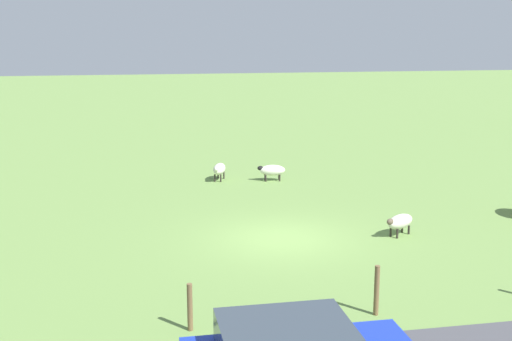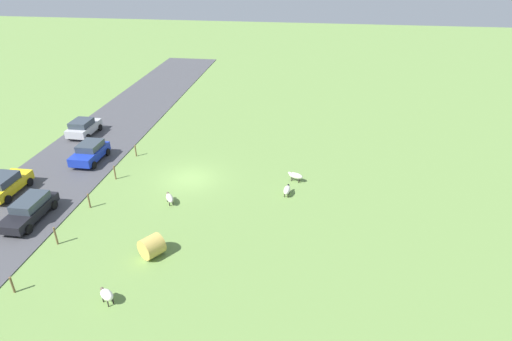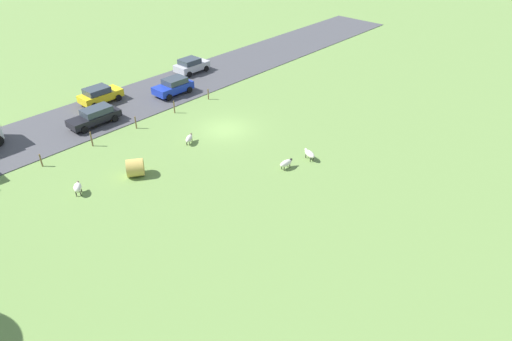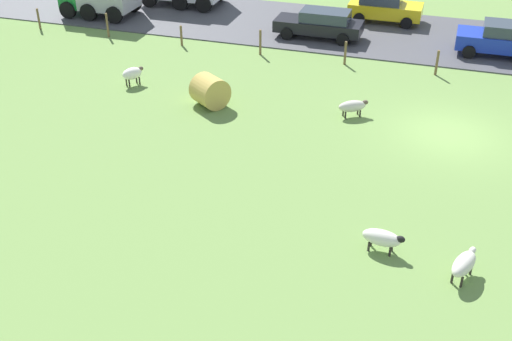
% 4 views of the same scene
% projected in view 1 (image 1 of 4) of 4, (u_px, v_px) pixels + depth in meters
% --- Properties ---
extents(ground_plane, '(160.00, 160.00, 0.00)m').
position_uv_depth(ground_plane, '(281.00, 239.00, 20.65)').
color(ground_plane, '#6B8E47').
extents(sheep_0, '(1.30, 0.85, 0.74)m').
position_uv_depth(sheep_0, '(219.00, 169.00, 28.56)').
color(sheep_0, silver).
rests_on(sheep_0, ground_plane).
extents(sheep_1, '(1.00, 1.23, 0.69)m').
position_uv_depth(sheep_1, '(400.00, 222.00, 20.88)').
color(sheep_1, beige).
rests_on(sheep_1, ground_plane).
extents(sheep_2, '(0.58, 1.24, 0.70)m').
position_uv_depth(sheep_2, '(272.00, 170.00, 28.49)').
color(sheep_2, silver).
rests_on(sheep_2, ground_plane).
extents(fence_post_0, '(0.12, 0.12, 1.08)m').
position_uv_depth(fence_post_0, '(190.00, 307.00, 14.23)').
color(fence_post_0, brown).
rests_on(fence_post_0, ground_plane).
extents(fence_post_1, '(0.12, 0.12, 1.19)m').
position_uv_depth(fence_post_1, '(377.00, 290.00, 15.01)').
color(fence_post_1, brown).
rests_on(fence_post_1, ground_plane).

